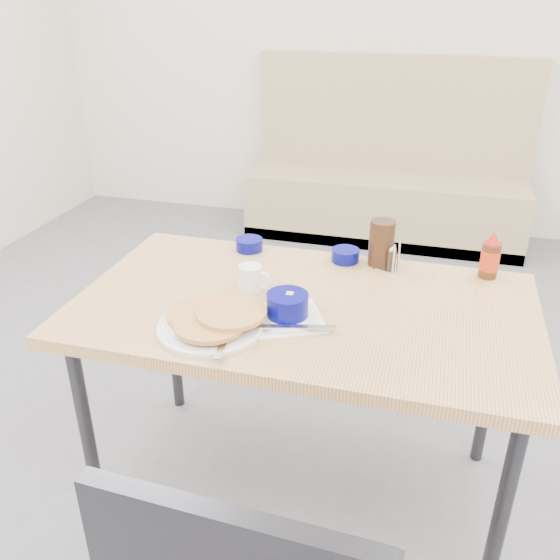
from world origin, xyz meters
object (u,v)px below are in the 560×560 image
(pancake_plate, at_px, (212,322))
(amber_tumbler, at_px, (381,243))
(dining_table, at_px, (304,320))
(grits_setting, at_px, (288,309))
(condiment_caddy, at_px, (386,259))
(creamer_bowl, at_px, (249,244))
(butter_bowl, at_px, (345,255))
(syrup_bottle, at_px, (490,258))
(coffee_mug, at_px, (251,278))
(booth_bench, at_px, (386,187))

(pancake_plate, relative_size, amber_tumbler, 1.95)
(dining_table, height_order, grits_setting, grits_setting)
(condiment_caddy, bearing_deg, creamer_bowl, -161.17)
(amber_tumbler, bearing_deg, dining_table, -119.32)
(butter_bowl, distance_m, syrup_bottle, 0.48)
(dining_table, height_order, butter_bowl, butter_bowl)
(grits_setting, bearing_deg, amber_tumbler, 64.59)
(coffee_mug, height_order, syrup_bottle, syrup_bottle)
(dining_table, relative_size, butter_bowl, 14.27)
(dining_table, xyz_separation_m, condiment_caddy, (0.21, 0.31, 0.10))
(grits_setting, bearing_deg, dining_table, 78.17)
(grits_setting, bearing_deg, syrup_bottle, 38.24)
(coffee_mug, distance_m, butter_bowl, 0.39)
(booth_bench, xyz_separation_m, amber_tumbler, (0.19, -2.19, 0.49))
(pancake_plate, height_order, butter_bowl, pancake_plate)
(dining_table, bearing_deg, butter_bowl, 78.39)
(booth_bench, distance_m, condiment_caddy, 2.28)
(grits_setting, distance_m, condiment_caddy, 0.48)
(pancake_plate, xyz_separation_m, creamer_bowl, (-0.07, 0.56, -0.00))
(dining_table, xyz_separation_m, creamer_bowl, (-0.29, 0.34, 0.08))
(butter_bowl, bearing_deg, creamer_bowl, 179.61)
(grits_setting, height_order, butter_bowl, grits_setting)
(butter_bowl, bearing_deg, booth_bench, 91.81)
(pancake_plate, bearing_deg, booth_bench, 85.53)
(creamer_bowl, bearing_deg, condiment_caddy, -3.14)
(coffee_mug, bearing_deg, pancake_plate, -97.75)
(pancake_plate, relative_size, condiment_caddy, 2.99)
(booth_bench, height_order, grits_setting, booth_bench)
(pancake_plate, height_order, syrup_bottle, syrup_bottle)
(dining_table, xyz_separation_m, syrup_bottle, (0.55, 0.34, 0.13))
(pancake_plate, distance_m, syrup_bottle, 0.95)
(dining_table, bearing_deg, coffee_mug, 168.70)
(booth_bench, relative_size, butter_bowl, 19.36)
(grits_setting, xyz_separation_m, syrup_bottle, (0.57, 0.45, 0.03))
(grits_setting, xyz_separation_m, condiment_caddy, (0.24, 0.42, 0.00))
(condiment_caddy, relative_size, syrup_bottle, 0.65)
(creamer_bowl, bearing_deg, coffee_mug, -70.59)
(grits_setting, relative_size, syrup_bottle, 1.79)
(pancake_plate, xyz_separation_m, condiment_caddy, (0.43, 0.53, 0.01))
(pancake_plate, bearing_deg, amber_tumbler, 53.88)
(grits_setting, height_order, syrup_bottle, syrup_bottle)
(pancake_plate, bearing_deg, coffee_mug, 82.25)
(booth_bench, height_order, dining_table, booth_bench)
(pancake_plate, xyz_separation_m, syrup_bottle, (0.76, 0.56, 0.05))
(creamer_bowl, xyz_separation_m, butter_bowl, (0.36, -0.00, -0.00))
(dining_table, relative_size, amber_tumbler, 8.66)
(coffee_mug, distance_m, condiment_caddy, 0.48)
(amber_tumbler, bearing_deg, grits_setting, -115.41)
(grits_setting, bearing_deg, butter_bowl, 78.34)
(coffee_mug, bearing_deg, condiment_caddy, 35.05)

